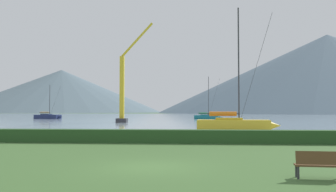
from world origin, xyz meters
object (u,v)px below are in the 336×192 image
(sailboat_slip_1, at_px, (48,116))
(sailboat_slip_3, at_px, (234,124))
(park_bench_near_path, at_px, (319,163))
(dock_crane, at_px, (123,92))
(sailboat_slip_4, at_px, (207,117))

(sailboat_slip_1, distance_m, sailboat_slip_3, 71.29)
(sailboat_slip_3, bearing_deg, sailboat_slip_1, 132.40)
(sailboat_slip_1, relative_size, park_bench_near_path, 5.91)
(park_bench_near_path, bearing_deg, dock_crane, 112.41)
(sailboat_slip_3, distance_m, park_bench_near_path, 28.34)
(sailboat_slip_1, distance_m, sailboat_slip_4, 43.84)
(park_bench_near_path, height_order, dock_crane, dock_crane)
(sailboat_slip_3, relative_size, park_bench_near_path, 8.83)
(sailboat_slip_4, relative_size, dock_crane, 0.59)
(park_bench_near_path, relative_size, dock_crane, 0.08)
(sailboat_slip_1, distance_m, park_bench_near_path, 94.88)
(sailboat_slip_1, height_order, dock_crane, dock_crane)
(sailboat_slip_1, xyz_separation_m, park_bench_near_path, (44.91, -83.57, -0.16))
(sailboat_slip_1, relative_size, sailboat_slip_4, 0.82)
(sailboat_slip_4, distance_m, dock_crane, 34.18)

